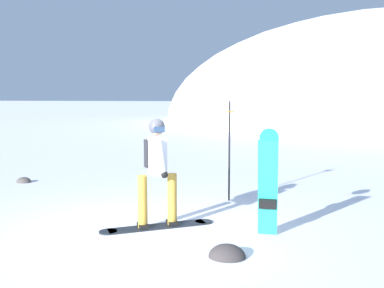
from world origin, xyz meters
TOP-DOWN VIEW (x-y plane):
  - ground_plane at (0.00, 0.00)m, footprint 300.00×300.00m
  - snowboarder_main at (0.08, 0.45)m, footprint 1.61×1.10m
  - spare_snowboard at (1.81, 0.25)m, footprint 0.28×0.49m
  - piste_marker_near at (0.99, 2.44)m, footprint 0.20×0.20m
  - rock_dark at (-4.05, 3.30)m, footprint 0.36×0.31m
  - rock_mid at (1.33, -0.65)m, footprint 0.49×0.41m

SIDE VIEW (x-z plane):
  - ground_plane at x=0.00m, z-range 0.00..0.00m
  - rock_dark at x=-4.05m, z-range -0.13..0.13m
  - rock_mid at x=1.33m, z-range -0.17..0.17m
  - spare_snowboard at x=1.81m, z-range 0.01..1.61m
  - snowboarder_main at x=0.08m, z-range 0.06..1.78m
  - piste_marker_near at x=0.99m, z-range 0.14..2.16m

